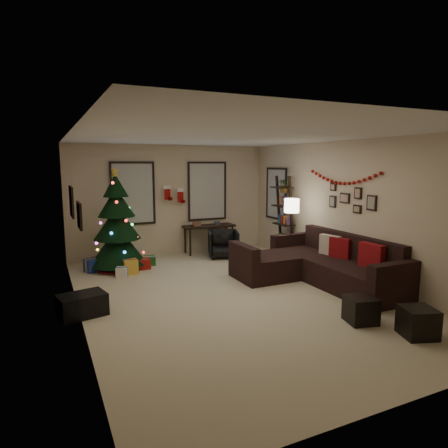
{
  "coord_description": "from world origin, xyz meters",
  "views": [
    {
      "loc": [
        -2.9,
        -5.88,
        2.25
      ],
      "look_at": [
        0.1,
        0.6,
        1.15
      ],
      "focal_mm": 31.56,
      "sensor_mm": 36.0,
      "label": 1
    }
  ],
  "objects_px": {
    "christmas_tree": "(117,227)",
    "desk_chair": "(223,244)",
    "bookshelf": "(284,219)",
    "desk": "(209,228)",
    "sofa": "(318,266)"
  },
  "relations": [
    {
      "from": "sofa",
      "to": "desk_chair",
      "type": "bearing_deg",
      "value": 107.7
    },
    {
      "from": "desk_chair",
      "to": "christmas_tree",
      "type": "bearing_deg",
      "value": -160.34
    },
    {
      "from": "christmas_tree",
      "to": "sofa",
      "type": "xyz_separation_m",
      "value": [
        3.3,
        -2.57,
        -0.62
      ]
    },
    {
      "from": "christmas_tree",
      "to": "desk",
      "type": "xyz_separation_m",
      "value": [
        2.39,
        0.64,
        -0.3
      ]
    },
    {
      "from": "christmas_tree",
      "to": "bookshelf",
      "type": "bearing_deg",
      "value": -9.76
    },
    {
      "from": "christmas_tree",
      "to": "sofa",
      "type": "distance_m",
      "value": 4.23
    },
    {
      "from": "desk",
      "to": "desk_chair",
      "type": "xyz_separation_m",
      "value": [
        0.1,
        -0.65,
        -0.29
      ]
    },
    {
      "from": "desk_chair",
      "to": "bookshelf",
      "type": "bearing_deg",
      "value": -6.55
    },
    {
      "from": "desk",
      "to": "christmas_tree",
      "type": "bearing_deg",
      "value": -164.89
    },
    {
      "from": "desk",
      "to": "bookshelf",
      "type": "height_order",
      "value": "bookshelf"
    },
    {
      "from": "christmas_tree",
      "to": "desk_chair",
      "type": "distance_m",
      "value": 2.56
    },
    {
      "from": "christmas_tree",
      "to": "sofa",
      "type": "height_order",
      "value": "christmas_tree"
    },
    {
      "from": "christmas_tree",
      "to": "bookshelf",
      "type": "relative_size",
      "value": 1.13
    },
    {
      "from": "desk",
      "to": "desk_chair",
      "type": "height_order",
      "value": "desk"
    },
    {
      "from": "christmas_tree",
      "to": "desk",
      "type": "height_order",
      "value": "christmas_tree"
    }
  ]
}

